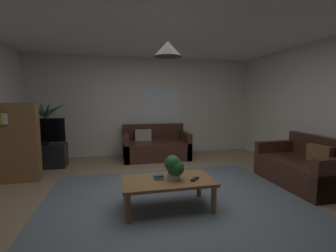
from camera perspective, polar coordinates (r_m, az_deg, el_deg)
The scene contains 17 objects.
floor at distance 3.64m, azimuth 1.10°, elevation -17.37°, with size 5.72×5.78×0.02m, color #9E8466.
rug at distance 3.46m, azimuth 1.93°, elevation -18.48°, with size 3.72×3.18×0.01m, color slate.
wall_back at distance 6.20m, azimuth -5.39°, elevation 4.71°, with size 5.84×0.06×2.52m, color silver.
ceiling at distance 3.48m, azimuth 1.20°, elevation 24.27°, with size 5.72×5.78×0.02m, color white.
window_pane at distance 6.23m, azimuth -2.07°, elevation 3.96°, with size 1.05×0.01×1.19m, color white.
couch_under_window at distance 5.82m, azimuth -3.05°, elevation -5.20°, with size 1.58×0.89×0.82m.
couch_right_side at distance 4.71m, azimuth 30.32°, elevation -9.01°, with size 0.89×1.49×0.82m.
coffee_table at distance 3.21m, azimuth -0.04°, elevation -13.84°, with size 1.21×0.65×0.41m.
book_on_table_0 at distance 3.22m, azimuth -2.28°, elevation -12.56°, with size 0.12×0.11×0.02m, color #387247.
book_on_table_1 at distance 3.22m, azimuth -2.38°, elevation -12.08°, with size 0.12×0.09×0.03m, color #2D4C8C.
remote_on_table_0 at distance 3.19m, azimuth 6.58°, elevation -12.72°, with size 0.05×0.16×0.02m, color black.
potted_plant_on_table at distance 3.14m, azimuth 1.50°, elevation -9.95°, with size 0.26×0.24×0.33m.
tv_stand at distance 5.71m, azimuth -27.98°, elevation -6.46°, with size 0.90×0.44×0.50m, color black.
tv at distance 5.60m, azimuth -28.35°, elevation -1.12°, with size 0.91×0.16×0.56m.
potted_palm_corner at distance 6.07m, azimuth -27.57°, elevation -1.61°, with size 1.02×0.85×1.45m.
bookshelf_corner at distance 4.89m, azimuth -32.95°, elevation -3.35°, with size 0.70×0.31×1.40m.
pendant_lamp at distance 3.07m, azimuth -0.05°, elevation 18.31°, with size 0.35×0.35×0.52m.
Camera 1 is at (-0.80, -3.22, 1.48)m, focal length 25.00 mm.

